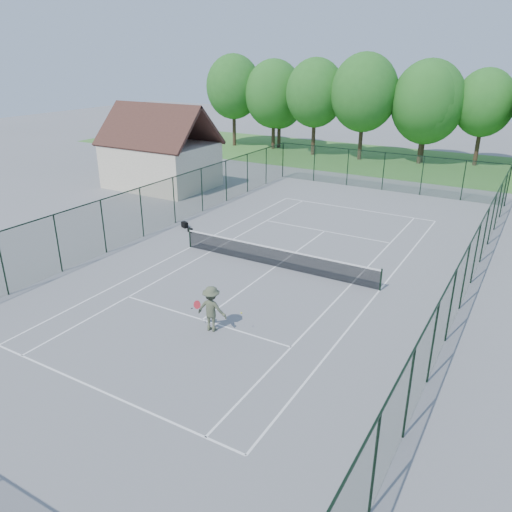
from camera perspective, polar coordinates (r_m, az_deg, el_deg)
The scene contains 10 objects.
ground at distance 25.75m, azimuth 2.25°, elevation -1.23°, with size 140.00×140.00×0.00m, color gray.
grass_far at distance 53.06m, azimuth 18.06°, elevation 10.03°, with size 80.00×16.00×0.01m, color #498835.
court_lines at distance 25.75m, azimuth 2.25°, elevation -1.22°, with size 11.05×23.85×0.01m.
tennis_net at distance 25.53m, azimuth 2.27°, elevation -0.04°, with size 11.08×0.08×1.10m.
fence_enclosure at distance 25.17m, azimuth 2.31°, elevation 2.03°, with size 18.05×36.05×3.02m.
utility_building at distance 41.68m, azimuth -10.92°, elevation 12.00°, with size 8.60×6.27×6.63m.
tree_line_far at distance 52.24m, azimuth 18.86°, elevation 16.44°, with size 39.40×6.40×9.70m.
sports_bag_a at distance 31.80m, azimuth -8.15°, elevation 3.55°, with size 0.45×0.27×0.36m, color black.
sports_bag_b at distance 30.98m, azimuth -7.55°, elevation 2.96°, with size 0.31×0.19×0.24m, color black.
tennis_player at distance 19.71m, azimuth -5.10°, elevation -6.02°, with size 2.04×0.89×1.89m.
Camera 1 is at (11.08, -20.87, 10.24)m, focal length 35.00 mm.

